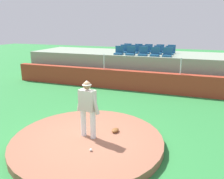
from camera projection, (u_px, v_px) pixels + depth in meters
name	position (u px, v px, depth m)	size (l,w,h in m)	color
ground_plane	(88.00, 144.00, 6.75)	(60.00, 60.00, 0.00)	#2C7D3A
pitchers_mound	(88.00, 141.00, 6.72)	(4.46, 4.46, 0.22)	#915A44
pitcher	(88.00, 105.00, 6.48)	(0.79, 0.33, 1.73)	white
baseball	(91.00, 150.00, 5.95)	(0.07, 0.07, 0.07)	white
fielding_glove	(115.00, 130.00, 7.03)	(0.30, 0.20, 0.11)	brown
brick_barrier	(137.00, 81.00, 12.18)	(15.10, 0.40, 1.06)	#9F3623
fence_post_left	(104.00, 62.00, 12.54)	(0.06, 0.06, 0.81)	silver
fence_post_right	(181.00, 66.00, 11.21)	(0.06, 0.06, 0.81)	silver
bleacher_platform	(146.00, 67.00, 14.29)	(14.77, 3.57, 1.76)	gray
stadium_chair_0	(119.00, 52.00, 13.32)	(0.48, 0.44, 0.50)	#1D517C
stadium_chair_1	(131.00, 52.00, 13.10)	(0.48, 0.44, 0.50)	#1D517C
stadium_chair_2	(143.00, 53.00, 12.84)	(0.48, 0.44, 0.50)	#1D517C
stadium_chair_3	(155.00, 53.00, 12.62)	(0.48, 0.44, 0.50)	#1D517C
stadium_chair_4	(167.00, 54.00, 12.42)	(0.48, 0.44, 0.50)	#1D517C
stadium_chair_5	(124.00, 50.00, 14.15)	(0.48, 0.44, 0.50)	#1D517C
stadium_chair_6	(135.00, 51.00, 13.94)	(0.48, 0.44, 0.50)	#1D517C
stadium_chair_7	(146.00, 51.00, 13.71)	(0.48, 0.44, 0.50)	#1D517C
stadium_chair_8	(158.00, 52.00, 13.48)	(0.48, 0.44, 0.50)	#1D517C
stadium_chair_9	(169.00, 52.00, 13.26)	(0.48, 0.44, 0.50)	#1D517C
stadium_chair_10	(127.00, 49.00, 14.99)	(0.48, 0.44, 0.50)	#1D517C
stadium_chair_11	(138.00, 49.00, 14.72)	(0.48, 0.44, 0.50)	#1D517C
stadium_chair_12	(148.00, 50.00, 14.50)	(0.48, 0.44, 0.50)	#1D517C
stadium_chair_13	(160.00, 50.00, 14.27)	(0.48, 0.44, 0.50)	#1D517C
stadium_chair_14	(171.00, 50.00, 14.05)	(0.48, 0.44, 0.50)	#1D517C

